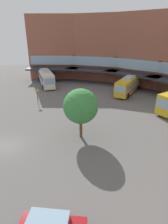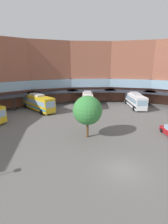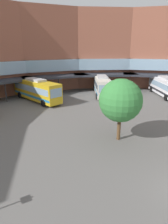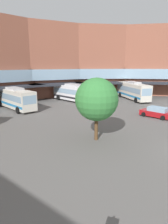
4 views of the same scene
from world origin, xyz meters
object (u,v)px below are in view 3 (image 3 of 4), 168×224
at_px(bus_3, 165,86).
at_px(bus_5, 102,85).
at_px(bus_2, 36,90).
at_px(plaza_tree, 121,101).

bearing_deg(bus_3, bus_5, -96.91).
xyz_separation_m(bus_2, plaza_tree, (4.72, -18.65, 2.20)).
distance_m(bus_3, plaza_tree, 22.32).
xyz_separation_m(bus_2, bus_5, (12.60, -0.65, -0.08)).
bearing_deg(plaza_tree, bus_5, 66.35).
distance_m(bus_2, bus_5, 12.61).
bearing_deg(bus_2, bus_5, 66.14).
bearing_deg(plaza_tree, bus_3, 33.54).
bearing_deg(plaza_tree, bus_2, 104.19).
height_order(bus_2, plaza_tree, plaza_tree).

